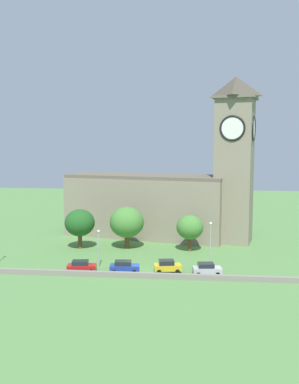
% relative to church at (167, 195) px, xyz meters
% --- Properties ---
extents(ground_plane, '(200.00, 200.00, 0.00)m').
position_rel_church_xyz_m(ground_plane, '(-3.19, -10.07, -8.92)').
color(ground_plane, '#517F42').
extents(church, '(39.88, 18.44, 32.20)m').
position_rel_church_xyz_m(church, '(0.00, 0.00, 0.00)').
color(church, gray).
rests_on(church, ground).
extents(quay_barrier, '(58.25, 0.70, 0.82)m').
position_rel_church_xyz_m(quay_barrier, '(-3.19, -28.22, -8.51)').
color(quay_barrier, gray).
rests_on(quay_barrier, ground).
extents(car_red, '(4.60, 2.71, 1.74)m').
position_rel_church_xyz_m(car_red, '(-11.51, -26.01, -8.04)').
color(car_red, red).
rests_on(car_red, ground).
extents(car_blue, '(4.62, 2.56, 1.75)m').
position_rel_church_xyz_m(car_blue, '(-4.93, -25.52, -8.03)').
color(car_blue, '#233D9E').
rests_on(car_blue, ground).
extents(car_yellow, '(4.37, 2.82, 1.91)m').
position_rel_church_xyz_m(car_yellow, '(1.64, -24.95, -7.96)').
color(car_yellow, gold).
rests_on(car_yellow, ground).
extents(car_silver, '(4.43, 2.73, 1.79)m').
position_rel_church_xyz_m(car_silver, '(7.60, -25.58, -8.02)').
color(car_silver, silver).
rests_on(car_silver, ground).
extents(streetlamp_west_mid, '(0.44, 0.44, 6.00)m').
position_rel_church_xyz_m(streetlamp_west_mid, '(-9.39, -23.19, -4.83)').
color(streetlamp_west_mid, '#9EA0A5').
rests_on(streetlamp_west_mid, ground).
extents(streetlamp_central, '(0.44, 0.44, 7.61)m').
position_rel_church_xyz_m(streetlamp_central, '(8.16, -23.31, -3.90)').
color(streetlamp_central, '#9EA0A5').
rests_on(streetlamp_central, ground).
extents(tree_by_tower, '(6.37, 6.37, 7.79)m').
position_rel_church_xyz_m(tree_by_tower, '(-6.82, -10.46, -4.03)').
color(tree_by_tower, brown).
rests_on(tree_by_tower, ground).
extents(tree_riverside_east, '(5.58, 5.58, 7.36)m').
position_rel_church_xyz_m(tree_riverside_east, '(-15.53, -11.46, -4.11)').
color(tree_riverside_east, brown).
rests_on(tree_riverside_east, ground).
extents(tree_churchyard, '(4.90, 4.90, 6.60)m').
position_rel_church_xyz_m(tree_churchyard, '(4.89, -11.41, -4.56)').
color(tree_churchyard, brown).
rests_on(tree_churchyard, ground).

